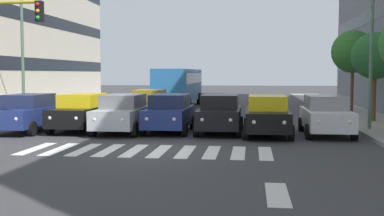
% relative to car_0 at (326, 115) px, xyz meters
% --- Properties ---
extents(ground_plane, '(180.00, 180.00, 0.00)m').
position_rel_car_0_xyz_m(ground_plane, '(6.76, 5.10, -0.89)').
color(ground_plane, '#38383A').
extents(crosswalk_markings, '(8.55, 2.80, 0.01)m').
position_rel_car_0_xyz_m(crosswalk_markings, '(6.76, 5.10, -0.88)').
color(crosswalk_markings, silver).
rests_on(crosswalk_markings, ground_plane).
extents(lane_arrow_0, '(0.50, 2.20, 0.01)m').
position_rel_car_0_xyz_m(lane_arrow_0, '(2.60, 10.60, -0.88)').
color(lane_arrow_0, silver).
rests_on(lane_arrow_0, ground_plane).
extents(car_0, '(2.02, 4.44, 1.72)m').
position_rel_car_0_xyz_m(car_0, '(0.00, 0.00, 0.00)').
color(car_0, silver).
rests_on(car_0, ground_plane).
extents(car_1, '(2.02, 4.44, 1.72)m').
position_rel_car_0_xyz_m(car_1, '(2.51, 0.45, 0.00)').
color(car_1, black).
rests_on(car_1, ground_plane).
extents(car_2, '(2.02, 4.44, 1.72)m').
position_rel_car_0_xyz_m(car_2, '(4.59, -0.27, 0.00)').
color(car_2, black).
rests_on(car_2, ground_plane).
extents(car_3, '(2.02, 4.44, 1.72)m').
position_rel_car_0_xyz_m(car_3, '(6.90, -0.34, 0.00)').
color(car_3, navy).
rests_on(car_3, ground_plane).
extents(car_4, '(2.02, 4.44, 1.72)m').
position_rel_car_0_xyz_m(car_4, '(8.94, 0.21, 0.00)').
color(car_4, '#B2B7BC').
rests_on(car_4, ground_plane).
extents(car_5, '(2.02, 4.44, 1.72)m').
position_rel_car_0_xyz_m(car_5, '(11.05, -0.26, 0.00)').
color(car_5, black).
rests_on(car_5, ground_plane).
extents(car_6, '(2.02, 4.44, 1.72)m').
position_rel_car_0_xyz_m(car_6, '(13.37, 0.38, 0.00)').
color(car_6, navy).
rests_on(car_6, ground_plane).
extents(car_row2_0, '(2.02, 4.44, 1.72)m').
position_rel_car_0_xyz_m(car_row2_0, '(9.13, -6.23, 0.00)').
color(car_row2_0, gold).
rests_on(car_row2_0, ground_plane).
extents(bus_behind_traffic, '(2.78, 10.50, 3.00)m').
position_rel_car_0_xyz_m(bus_behind_traffic, '(8.94, -16.74, 0.97)').
color(bus_behind_traffic, '#286BAD').
rests_on(bus_behind_traffic, ground_plane).
extents(street_lamp_left, '(3.06, 0.28, 7.64)m').
position_rel_car_0_xyz_m(street_lamp_left, '(-1.68, -1.39, 3.92)').
color(street_lamp_left, '#4C6B56').
rests_on(street_lamp_left, sidewalk_left).
extents(street_lamp_right, '(2.37, 0.28, 7.11)m').
position_rel_car_0_xyz_m(street_lamp_right, '(15.32, -3.91, 3.56)').
color(street_lamp_right, '#4C6B56').
rests_on(street_lamp_right, sidewalk_right).
extents(street_tree_1, '(2.48, 2.48, 4.70)m').
position_rel_car_0_xyz_m(street_tree_1, '(-3.25, -5.17, 2.71)').
color(street_tree_1, '#513823').
rests_on(street_tree_1, sidewalk_left).
extents(street_tree_2, '(2.73, 2.73, 5.28)m').
position_rel_car_0_xyz_m(street_tree_2, '(-3.23, -10.74, 3.17)').
color(street_tree_2, '#513823').
rests_on(street_tree_2, sidewalk_left).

